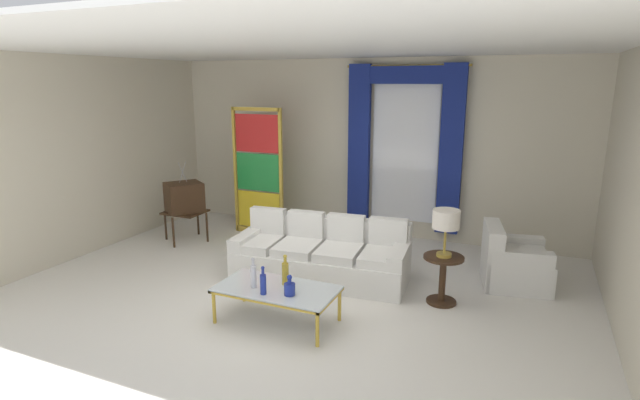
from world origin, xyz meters
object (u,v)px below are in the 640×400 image
(bottle_ruby_flask, at_px, (263,283))
(round_side_table, at_px, (443,275))
(couch_white_long, at_px, (322,255))
(bottle_crystal_tall, at_px, (290,288))
(bottle_blue_decanter, at_px, (253,275))
(armchair_white, at_px, (511,264))
(stained_glass_divider, at_px, (258,175))
(bottle_amber_squat, at_px, (285,272))
(table_lamp_brass, at_px, (446,221))
(peacock_figurine, at_px, (267,230))
(coffee_table, at_px, (277,290))
(vintage_tv, at_px, (184,199))

(bottle_ruby_flask, xyz_separation_m, round_side_table, (1.64, 1.43, -0.18))
(bottle_ruby_flask, bearing_deg, couch_white_long, 90.45)
(bottle_crystal_tall, bearing_deg, couch_white_long, 100.39)
(bottle_blue_decanter, bearing_deg, armchair_white, 41.05)
(bottle_crystal_tall, distance_m, round_side_table, 1.93)
(couch_white_long, xyz_separation_m, stained_glass_divider, (-1.79, 1.36, 0.75))
(stained_glass_divider, bearing_deg, bottle_blue_decanter, -60.56)
(armchair_white, bearing_deg, round_side_table, -128.70)
(bottle_crystal_tall, distance_m, bottle_amber_squat, 0.29)
(couch_white_long, relative_size, armchair_white, 2.53)
(armchair_white, relative_size, table_lamp_brass, 1.67)
(couch_white_long, height_order, peacock_figurine, couch_white_long)
(peacock_figurine, height_order, round_side_table, round_side_table)
(peacock_figurine, bearing_deg, round_side_table, -20.70)
(couch_white_long, height_order, coffee_table, couch_white_long)
(stained_glass_divider, bearing_deg, table_lamp_brass, -24.12)
(armchair_white, height_order, table_lamp_brass, table_lamp_brass)
(stained_glass_divider, relative_size, peacock_figurine, 3.67)
(couch_white_long, xyz_separation_m, table_lamp_brass, (1.66, -0.18, 0.72))
(bottle_blue_decanter, bearing_deg, bottle_amber_squat, 35.48)
(stained_glass_divider, relative_size, round_side_table, 3.70)
(bottle_amber_squat, bearing_deg, bottle_ruby_flask, -107.01)
(bottle_amber_squat, relative_size, vintage_tv, 0.26)
(bottle_crystal_tall, distance_m, peacock_figurine, 3.04)
(coffee_table, xyz_separation_m, peacock_figurine, (-1.48, 2.39, -0.16))
(round_side_table, height_order, table_lamp_brass, table_lamp_brass)
(bottle_amber_squat, height_order, bottle_ruby_flask, bottle_amber_squat)
(couch_white_long, height_order, bottle_blue_decanter, couch_white_long)
(stained_glass_divider, bearing_deg, bottle_amber_squat, -54.40)
(coffee_table, relative_size, armchair_white, 1.40)
(bottle_ruby_flask, distance_m, round_side_table, 2.19)
(peacock_figurine, xyz_separation_m, table_lamp_brass, (3.07, -1.16, 0.81))
(bottle_ruby_flask, distance_m, vintage_tv, 3.48)
(bottle_crystal_tall, relative_size, bottle_ruby_flask, 0.72)
(couch_white_long, height_order, armchair_white, couch_white_long)
(coffee_table, bearing_deg, peacock_figurine, 121.75)
(coffee_table, height_order, bottle_ruby_flask, bottle_ruby_flask)
(coffee_table, distance_m, peacock_figurine, 2.82)
(bottle_crystal_tall, relative_size, vintage_tv, 0.17)
(bottle_blue_decanter, relative_size, bottle_amber_squat, 0.98)
(vintage_tv, height_order, table_lamp_brass, vintage_tv)
(bottle_blue_decanter, relative_size, bottle_crystal_tall, 1.51)
(round_side_table, relative_size, table_lamp_brass, 1.04)
(bottle_ruby_flask, distance_m, table_lamp_brass, 2.24)
(bottle_ruby_flask, xyz_separation_m, stained_glass_divider, (-1.80, 2.98, 0.52))
(bottle_blue_decanter, relative_size, round_side_table, 0.58)
(couch_white_long, height_order, table_lamp_brass, table_lamp_brass)
(coffee_table, bearing_deg, couch_white_long, 92.48)
(bottle_crystal_tall, height_order, vintage_tv, vintage_tv)
(bottle_amber_squat, height_order, peacock_figurine, bottle_amber_squat)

